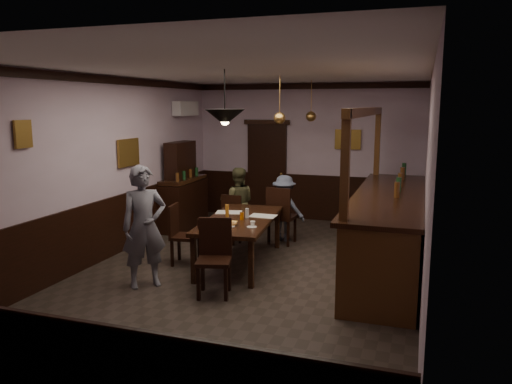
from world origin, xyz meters
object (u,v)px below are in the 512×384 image
at_px(person_standing, 144,227).
at_px(pendant_iron, 225,117).
at_px(soda_can, 242,216).
at_px(pendant_brass_mid, 280,118).
at_px(dining_table, 240,222).
at_px(pendant_brass_far, 311,117).
at_px(bar_counter, 389,229).
at_px(chair_near, 215,253).
at_px(chair_side, 181,232).
at_px(chair_far_left, 233,216).
at_px(person_seated_left, 237,203).
at_px(chair_far_right, 281,213).
at_px(coffee_cup, 253,223).
at_px(person_seated_right, 284,208).
at_px(sideboard, 183,194).

relative_size(person_standing, pendant_iron, 2.26).
relative_size(soda_can, pendant_brass_mid, 0.15).
distance_m(dining_table, pendant_brass_far, 3.04).
bearing_deg(bar_counter, person_standing, -149.25).
relative_size(chair_near, chair_side, 1.06).
bearing_deg(person_standing, chair_far_left, 38.66).
bearing_deg(bar_counter, person_seated_left, 161.47).
height_order(chair_far_left, chair_far_right, chair_far_right).
bearing_deg(soda_can, coffee_cup, -50.45).
bearing_deg(person_standing, person_seated_left, 39.76).
xyz_separation_m(chair_side, coffee_cup, (1.28, -0.17, 0.27)).
height_order(person_seated_left, person_seated_right, person_seated_left).
distance_m(coffee_cup, pendant_brass_far, 3.35).
distance_m(chair_far_right, person_standing, 2.93).
xyz_separation_m(person_standing, bar_counter, (3.17, 1.89, -0.23)).
bearing_deg(pendant_brass_far, chair_near, -96.60).
xyz_separation_m(chair_near, soda_can, (-0.05, 1.21, 0.25)).
bearing_deg(chair_far_left, pendant_brass_mid, 164.82).
relative_size(dining_table, coffee_cup, 28.64).
bearing_deg(person_seated_left, bar_counter, 143.07).
bearing_deg(soda_can, person_seated_right, 82.54).
xyz_separation_m(sideboard, pendant_brass_far, (2.51, 0.65, 1.58)).
xyz_separation_m(person_standing, sideboard, (-1.03, 3.22, -0.14)).
bearing_deg(dining_table, bar_counter, 13.35).
xyz_separation_m(person_standing, coffee_cup, (1.29, 0.88, -0.06)).
xyz_separation_m(sideboard, bar_counter, (4.20, -1.33, -0.09)).
height_order(chair_far_right, sideboard, sideboard).
distance_m(chair_far_left, pendant_brass_far, 2.50).
height_order(dining_table, chair_far_left, chair_far_left).
bearing_deg(pendant_brass_mid, sideboard, 158.56).
relative_size(coffee_cup, pendant_brass_mid, 0.10).
distance_m(person_seated_right, pendant_brass_mid, 1.79).
height_order(person_seated_left, sideboard, sideboard).
distance_m(sideboard, pendant_brass_far, 3.04).
bearing_deg(chair_side, chair_near, -142.90).
bearing_deg(pendant_iron, chair_near, -85.66).
height_order(chair_near, soda_can, chair_near).
distance_m(pendant_brass_mid, pendant_brass_far, 1.57).
xyz_separation_m(chair_far_right, coffee_cup, (0.07, -1.77, 0.22)).
bearing_deg(coffee_cup, pendant_brass_mid, 84.50).
bearing_deg(person_standing, person_seated_right, 23.68).
distance_m(chair_far_left, pendant_iron, 2.83).
relative_size(chair_near, pendant_brass_mid, 1.27).
height_order(chair_far_right, person_seated_left, person_seated_left).
xyz_separation_m(chair_far_left, pendant_iron, (0.67, -2.02, 1.86)).
height_order(person_seated_left, pendant_iron, pendant_iron).
distance_m(person_seated_right, soda_can, 1.71).
relative_size(person_seated_left, person_seated_right, 1.10).
bearing_deg(chair_side, person_seated_right, -40.52).
height_order(person_standing, pendant_brass_mid, pendant_brass_mid).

